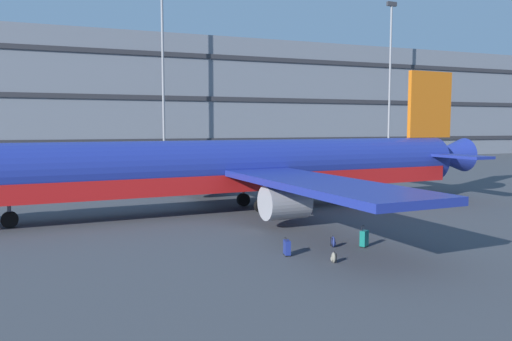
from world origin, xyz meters
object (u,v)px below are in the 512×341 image
Objects in this scene: airliner at (239,169)px; suitcase_laid_flat at (287,247)px; suitcase_purple at (364,238)px; backpack_navy at (333,258)px; backpack_teal at (333,242)px.

airliner is 12.07m from suitcase_laid_flat.
suitcase_purple is (2.19, -11.57, -2.36)m from airliner.
suitcase_laid_flat is 0.79× the size of suitcase_purple.
backpack_navy is at bearing -91.95° from airliner.
suitcase_purple reaches higher than backpack_navy.
suitcase_purple reaches higher than backpack_teal.
suitcase_purple is 1.77× the size of backpack_teal.
airliner is 40.86× the size of suitcase_purple.
suitcase_purple is at bearing -79.27° from airliner.
airliner is 51.49× the size of suitcase_laid_flat.
suitcase_laid_flat reaches higher than backpack_navy.
backpack_teal is 1.15× the size of backpack_navy.
suitcase_laid_flat is (-1.76, -11.69, -2.42)m from airliner.
suitcase_purple is at bearing 34.54° from backpack_navy.
backpack_teal is at bearing -85.68° from airliner.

